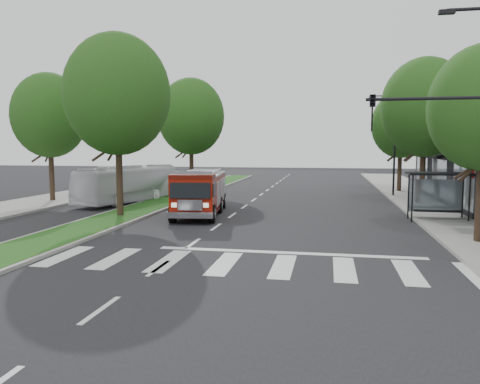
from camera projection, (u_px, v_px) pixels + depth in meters
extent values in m
plane|color=black|center=(193.00, 244.00, 19.26)|extent=(140.00, 140.00, 0.00)
cube|color=gray|center=(453.00, 215.00, 26.72)|extent=(5.00, 80.00, 0.15)
cube|color=gray|center=(29.00, 204.00, 31.70)|extent=(5.00, 80.00, 0.15)
cube|color=gray|center=(185.00, 195.00, 37.96)|extent=(3.00, 50.00, 0.14)
cube|color=#214C15|center=(185.00, 194.00, 37.95)|extent=(2.60, 49.50, 0.02)
cylinder|color=black|center=(412.00, 199.00, 24.56)|extent=(0.08, 0.08, 2.50)
cylinder|color=black|center=(469.00, 200.00, 24.05)|extent=(0.08, 0.08, 2.50)
cylinder|color=black|center=(408.00, 196.00, 25.74)|extent=(0.08, 0.08, 2.50)
cylinder|color=black|center=(463.00, 197.00, 25.22)|extent=(0.08, 0.08, 2.50)
cube|color=black|center=(439.00, 174.00, 24.76)|extent=(3.20, 1.60, 0.12)
cube|color=#8C99A5|center=(435.00, 196.00, 25.57)|extent=(2.80, 0.04, 1.80)
cube|color=black|center=(437.00, 211.00, 24.96)|extent=(2.40, 0.40, 0.08)
cylinder|color=black|center=(480.00, 199.00, 18.91)|extent=(0.36, 0.36, 3.74)
cylinder|color=black|center=(422.00, 174.00, 30.61)|extent=(0.36, 0.36, 4.40)
ellipsoid|color=black|center=(425.00, 107.00, 30.19)|extent=(5.60, 5.60, 6.44)
cylinder|color=black|center=(400.00, 170.00, 40.41)|extent=(0.36, 0.36, 3.96)
ellipsoid|color=black|center=(401.00, 125.00, 40.04)|extent=(5.00, 5.00, 5.75)
cylinder|color=black|center=(119.00, 177.00, 26.01)|extent=(0.36, 0.36, 4.62)
ellipsoid|color=black|center=(117.00, 94.00, 25.57)|extent=(5.80, 5.80, 6.67)
cylinder|color=black|center=(192.00, 168.00, 39.71)|extent=(0.36, 0.36, 4.40)
ellipsoid|color=black|center=(191.00, 116.00, 39.29)|extent=(5.60, 5.60, 6.44)
cylinder|color=black|center=(52.00, 173.00, 33.37)|extent=(0.36, 0.36, 4.18)
ellipsoid|color=black|center=(49.00, 115.00, 32.97)|extent=(5.20, 5.20, 5.98)
cylinder|color=black|center=(480.00, 9.00, 13.29)|extent=(1.80, 0.10, 0.10)
cube|color=black|center=(447.00, 12.00, 13.46)|extent=(0.45, 0.20, 0.12)
cylinder|color=black|center=(436.00, 98.00, 13.74)|extent=(4.00, 0.10, 0.10)
imported|color=black|center=(372.00, 113.00, 14.11)|extent=(0.18, 0.22, 1.10)
cylinder|color=black|center=(395.00, 146.00, 36.49)|extent=(0.16, 0.16, 8.00)
cylinder|color=black|center=(384.00, 96.00, 36.27)|extent=(1.80, 0.10, 0.10)
cube|color=black|center=(372.00, 97.00, 36.45)|extent=(0.45, 0.20, 0.12)
cube|color=#500C04|center=(201.00, 207.00, 27.40)|extent=(3.20, 7.79, 0.23)
cube|color=maroon|center=(202.00, 190.00, 28.03)|extent=(2.97, 6.00, 1.80)
cube|color=maroon|center=(193.00, 196.00, 24.54)|extent=(2.44, 1.89, 1.89)
cube|color=#B2B2B7|center=(202.00, 174.00, 27.93)|extent=(2.97, 6.00, 0.11)
cylinder|color=#B2B2B7|center=(189.00, 171.00, 27.96)|extent=(0.78, 5.37, 0.09)
cylinder|color=#B2B2B7|center=(216.00, 171.00, 27.87)|extent=(0.78, 5.37, 0.09)
cube|color=silver|center=(190.00, 215.00, 23.59)|extent=(2.36, 0.61, 0.32)
cube|color=#8C99A5|center=(193.00, 173.00, 24.42)|extent=(2.00, 0.57, 0.16)
cylinder|color=black|center=(173.00, 214.00, 24.42)|extent=(0.44, 1.02, 0.99)
cylinder|color=black|center=(212.00, 214.00, 24.30)|extent=(0.44, 1.02, 0.99)
cylinder|color=black|center=(185.00, 205.00, 28.17)|extent=(0.44, 1.02, 0.99)
cylinder|color=black|center=(219.00, 205.00, 28.05)|extent=(0.44, 1.02, 0.99)
cylinder|color=black|center=(191.00, 200.00, 30.32)|extent=(0.44, 1.02, 0.99)
cylinder|color=black|center=(223.00, 201.00, 30.20)|extent=(0.44, 1.02, 0.99)
imported|color=silver|center=(129.00, 184.00, 33.24)|extent=(4.23, 9.85, 2.67)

